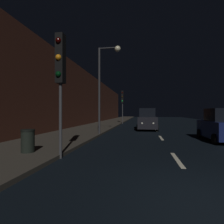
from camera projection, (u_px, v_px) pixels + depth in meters
name	position (u px, v px, depth m)	size (l,w,h in m)	color
ground	(151.00, 124.00, 27.96)	(25.58, 84.00, 0.02)	black
sidewalk_left	(109.00, 123.00, 29.05)	(4.40, 84.00, 0.15)	#38332B
building_facade_left	(87.00, 99.00, 26.03)	(0.80, 63.00, 7.38)	#472319
lane_centerline	(156.00, 130.00, 17.72)	(0.16, 22.46, 0.01)	beige
traffic_light_far_left	(122.00, 100.00, 27.84)	(0.34, 0.47, 5.10)	#38383A
traffic_light_near_left	(60.00, 68.00, 6.94)	(0.31, 0.46, 4.79)	#38383A
streetlamp_overhead	(105.00, 76.00, 13.58)	(1.70, 0.44, 6.72)	#2D2D30
trash_bin_curbside	(28.00, 141.00, 7.35)	(0.55, 0.55, 0.93)	black
car_approaching_headlights	(147.00, 120.00, 18.37)	(2.00, 4.33, 2.18)	black
car_parked_right_near	(221.00, 126.00, 11.15)	(1.85, 4.00, 2.01)	#141E51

